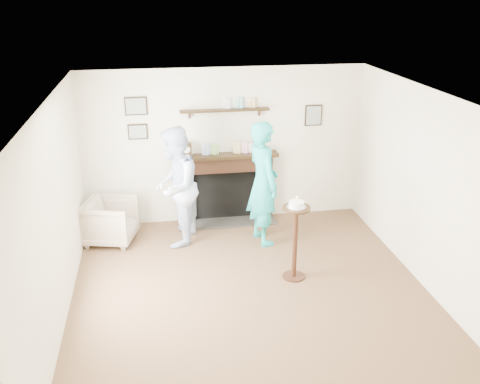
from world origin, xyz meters
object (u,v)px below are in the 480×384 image
(pedestal_table, at_px, (296,228))
(man, at_px, (178,242))
(armchair, at_px, (112,241))
(woman, at_px, (262,240))

(pedestal_table, bearing_deg, man, 138.66)
(man, height_order, pedestal_table, pedestal_table)
(armchair, distance_m, woman, 2.30)
(man, bearing_deg, pedestal_table, 65.65)
(armchair, height_order, man, man)
(armchair, distance_m, pedestal_table, 2.98)
(man, relative_size, woman, 0.96)
(armchair, bearing_deg, pedestal_table, -106.69)
(man, xyz_separation_m, woman, (1.28, -0.16, 0.00))
(man, bearing_deg, armchair, -84.33)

